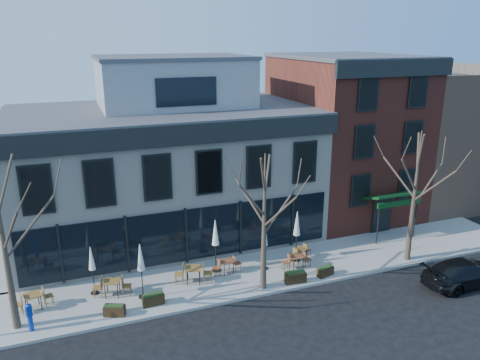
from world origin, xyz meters
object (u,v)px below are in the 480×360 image
object	(u,v)px
parked_sedan	(465,273)
call_box	(30,316)
cafe_set_0	(33,300)
umbrella_0	(92,261)

from	to	relation	value
parked_sedan	call_box	bearing A→B (deg)	79.88
parked_sedan	cafe_set_0	xyz separation A→B (m)	(-20.88, 5.10, -0.04)
parked_sedan	call_box	xyz separation A→B (m)	(-20.91, 3.34, 0.19)
call_box	umbrella_0	xyz separation A→B (m)	(2.80, 2.23, 1.06)
call_box	umbrella_0	bearing A→B (deg)	38.54
parked_sedan	cafe_set_0	size ratio (longest dim) A/B	2.51
call_box	umbrella_0	distance (m)	3.73
cafe_set_0	umbrella_0	distance (m)	3.09
umbrella_0	cafe_set_0	bearing A→B (deg)	-170.51
call_box	cafe_set_0	xyz separation A→B (m)	(0.03, 1.77, -0.23)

